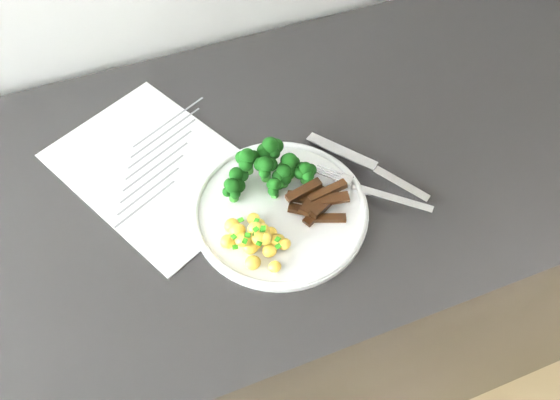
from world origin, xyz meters
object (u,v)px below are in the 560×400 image
(fork, at_px, (375,192))
(knife, at_px, (382,174))
(potatoes, at_px, (255,238))
(beef_strips, at_px, (317,201))
(plate, at_px, (280,209))
(broccoli, at_px, (269,168))
(recipe_paper, at_px, (156,168))
(counter, at_px, (234,310))

(fork, height_order, knife, fork)
(knife, bearing_deg, potatoes, -168.39)
(potatoes, xyz_separation_m, beef_strips, (0.10, 0.03, -0.00))
(plate, xyz_separation_m, broccoli, (0.00, 0.05, 0.03))
(beef_strips, bearing_deg, plate, 164.68)
(recipe_paper, relative_size, fork, 2.76)
(counter, distance_m, broccoli, 0.49)
(broccoli, distance_m, fork, 0.15)
(counter, relative_size, knife, 13.41)
(potatoes, distance_m, knife, 0.22)
(potatoes, distance_m, beef_strips, 0.10)
(potatoes, bearing_deg, fork, 4.39)
(broccoli, height_order, fork, broccoli)
(plate, height_order, fork, fork)
(counter, height_order, beef_strips, beef_strips)
(counter, distance_m, knife, 0.52)
(beef_strips, xyz_separation_m, knife, (0.11, 0.02, -0.01))
(beef_strips, bearing_deg, broccoli, 126.43)
(recipe_paper, height_order, fork, fork)
(plate, distance_m, fork, 0.14)
(potatoes, distance_m, fork, 0.19)
(plate, relative_size, fork, 1.83)
(potatoes, xyz_separation_m, fork, (0.18, 0.01, -0.01))
(counter, distance_m, recipe_paper, 0.46)
(beef_strips, bearing_deg, counter, 144.35)
(counter, xyz_separation_m, knife, (0.24, -0.07, 0.45))
(potatoes, height_order, beef_strips, potatoes)
(recipe_paper, distance_m, knife, 0.33)
(fork, relative_size, knife, 0.76)
(plate, bearing_deg, beef_strips, -15.32)
(beef_strips, bearing_deg, fork, -8.53)
(counter, xyz_separation_m, beef_strips, (0.13, -0.09, 0.46))
(plate, bearing_deg, knife, 1.14)
(potatoes, relative_size, knife, 0.54)
(broccoli, bearing_deg, beef_strips, -53.57)
(recipe_paper, distance_m, beef_strips, 0.25)
(broccoli, distance_m, knife, 0.17)
(counter, bearing_deg, plate, -45.24)
(broccoli, bearing_deg, recipe_paper, 148.65)
(counter, bearing_deg, potatoes, -77.93)
(beef_strips, xyz_separation_m, fork, (0.08, -0.01, -0.00))
(beef_strips, bearing_deg, knife, 8.65)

